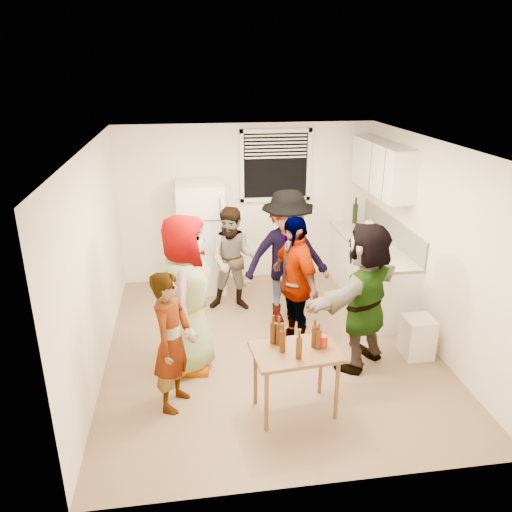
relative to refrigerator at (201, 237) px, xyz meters
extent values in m
cube|color=white|center=(0.00, 0.00, 0.00)|extent=(0.70, 0.70, 1.70)
cube|color=white|center=(2.45, -0.73, -0.42)|extent=(0.60, 2.20, 0.86)
cube|color=beige|center=(2.45, -0.73, 0.03)|extent=(0.64, 2.22, 0.04)
cube|color=#B4B0A4|center=(2.74, -0.73, 0.23)|extent=(0.03, 2.20, 0.36)
cube|color=white|center=(2.58, -0.53, 1.10)|extent=(0.34, 1.60, 0.70)
cylinder|color=white|center=(2.43, -0.59, 0.05)|extent=(0.13, 0.13, 0.27)
cylinder|color=black|center=(2.50, 0.21, 0.05)|extent=(0.08, 0.08, 0.32)
cylinder|color=#47230C|center=(2.35, -1.39, 0.05)|extent=(0.07, 0.07, 0.25)
cylinder|color=#0C3BA7|center=(2.19, -1.48, 0.05)|extent=(0.10, 0.10, 0.13)
cube|color=#F8E651|center=(2.67, -0.11, 0.12)|extent=(0.02, 0.16, 0.13)
cube|color=silver|center=(2.47, -2.34, -0.60)|extent=(0.34, 0.34, 0.50)
cylinder|color=#47230C|center=(1.00, -3.15, -0.14)|extent=(0.05, 0.05, 0.21)
cylinder|color=#B81B0D|center=(1.06, -3.12, -0.14)|extent=(0.09, 0.09, 0.12)
imported|color=gray|center=(-0.25, -2.19, -0.85)|extent=(1.99, 1.21, 0.59)
imported|color=#141933|center=(-0.42, -2.87, -0.85)|extent=(1.59, 1.09, 0.36)
imported|color=brown|center=(0.42, -0.77, -0.85)|extent=(0.98, 1.62, 0.57)
imported|color=#424247|center=(1.08, -1.22, -0.85)|extent=(1.38, 1.96, 0.68)
imported|color=black|center=(1.05, -1.83, -0.85)|extent=(1.90, 1.43, 0.41)
imported|color=#EA9C46|center=(1.74, -2.40, -0.85)|extent=(2.36, 2.38, 0.52)
camera|label=1|loc=(-0.21, -7.26, 2.48)|focal=35.00mm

